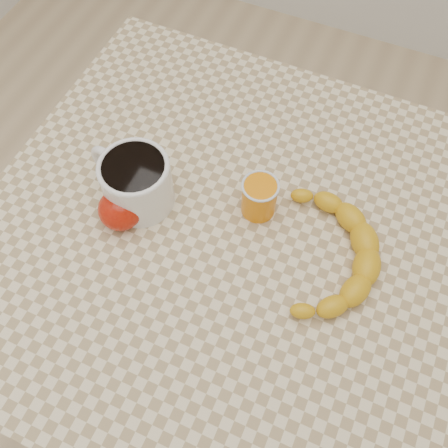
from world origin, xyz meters
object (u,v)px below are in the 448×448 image
at_px(table, 224,254).
at_px(coffee_mug, 135,181).
at_px(orange_juice_glass, 259,197).
at_px(banana, 329,254).
at_px(apple, 120,209).

distance_m(table, coffee_mug, 0.21).
bearing_deg(orange_juice_glass, banana, -17.88).
bearing_deg(apple, coffee_mug, 85.08).
bearing_deg(banana, apple, -178.45).
height_order(orange_juice_glass, apple, orange_juice_glass).
height_order(table, apple, apple).
bearing_deg(banana, orange_juice_glass, 152.41).
bearing_deg(banana, coffee_mug, 173.38).
bearing_deg(orange_juice_glass, coffee_mug, -162.25).
relative_size(orange_juice_glass, banana, 0.24).
relative_size(apple, banana, 0.29).
distance_m(apple, banana, 0.33).
xyz_separation_m(orange_juice_glass, banana, (0.13, -0.04, -0.02)).
height_order(table, coffee_mug, coffee_mug).
xyz_separation_m(coffee_mug, banana, (0.32, 0.02, -0.03)).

